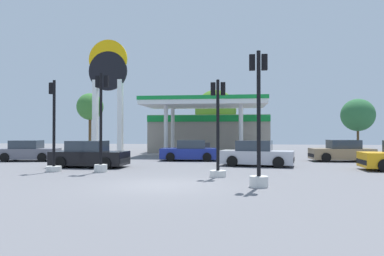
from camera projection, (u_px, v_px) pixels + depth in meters
ground_plane at (161, 185)px, 13.10m from camera, size 90.00×90.00×0.00m
gas_station at (210, 131)px, 35.22m from camera, size 11.44×12.68×4.78m
station_pole_sign at (108, 83)px, 31.85m from camera, size 3.53×0.56×10.30m
car_1 at (28, 152)px, 24.14m from camera, size 4.13×2.27×1.40m
car_2 at (90, 155)px, 19.76m from camera, size 4.20×2.02×1.48m
car_3 at (256, 154)px, 20.49m from camera, size 4.38×2.47×1.48m
car_4 at (190, 151)px, 24.36m from camera, size 4.04×1.99×1.42m
car_5 at (342, 152)px, 23.80m from camera, size 4.10×2.00×1.44m
traffic_signal_0 at (218, 140)px, 15.55m from camera, size 0.71×0.71×4.26m
traffic_signal_1 at (259, 138)px, 12.67m from camera, size 0.67×0.69×4.87m
traffic_signal_2 at (101, 134)px, 17.40m from camera, size 0.65×0.67×4.85m
traffic_signal_3 at (54, 144)px, 17.62m from camera, size 0.74×0.74×4.55m
tree_0 at (90, 107)px, 43.24m from camera, size 3.20×3.20×6.72m
tree_1 at (216, 111)px, 41.03m from camera, size 4.78×4.78×6.87m
tree_2 at (358, 115)px, 38.28m from camera, size 3.53×3.53×5.58m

